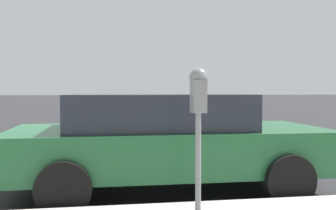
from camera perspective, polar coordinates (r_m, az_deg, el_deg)
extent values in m
plane|color=#2B2B2D|center=(6.67, -7.89, -10.25)|extent=(220.00, 220.00, 0.00)
cylinder|color=gray|center=(4.14, 4.40, -8.26)|extent=(0.06, 0.06, 1.03)
cube|color=gray|center=(4.07, 4.43, 1.26)|extent=(0.20, 0.14, 0.34)
sphere|color=gray|center=(4.08, 4.43, 4.12)|extent=(0.19, 0.19, 0.19)
cube|color=gold|center=(4.18, 4.08, 0.70)|extent=(0.01, 0.11, 0.12)
cube|color=black|center=(4.18, 4.09, 2.33)|extent=(0.01, 0.10, 0.08)
cube|color=#1E5B33|center=(5.62, 0.07, -6.26)|extent=(1.95, 4.37, 0.58)
cube|color=#232833|center=(5.54, -1.71, -0.89)|extent=(1.72, 2.45, 0.48)
cylinder|color=black|center=(6.92, 10.01, -7.11)|extent=(0.22, 0.64, 0.64)
cylinder|color=black|center=(5.15, 17.13, -10.38)|extent=(0.22, 0.64, 0.64)
cylinder|color=black|center=(6.57, -13.13, -7.63)|extent=(0.22, 0.64, 0.64)
cylinder|color=black|center=(4.68, -14.91, -11.65)|extent=(0.22, 0.64, 0.64)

